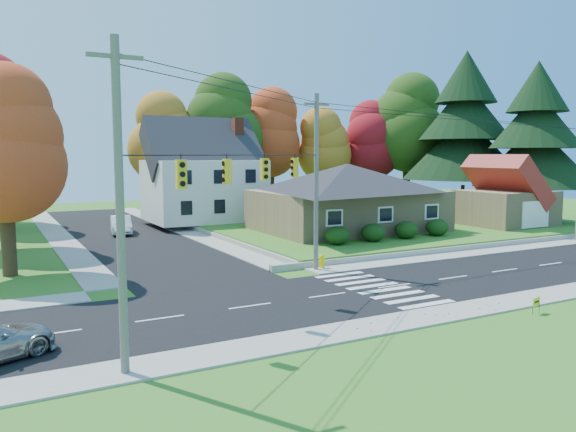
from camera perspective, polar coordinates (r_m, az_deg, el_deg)
name	(u,v)px	position (r m, az deg, el deg)	size (l,w,h in m)	color
ground	(394,286)	(29.06, 10.75, -7.02)	(120.00, 120.00, 0.00)	#3D7923
road_main	(394,286)	(29.06, 10.75, -7.00)	(90.00, 8.00, 0.02)	black
road_cross	(122,233)	(49.36, -16.47, -1.69)	(8.00, 44.00, 0.02)	black
sidewalk_north	(340,268)	(32.98, 5.26, -5.27)	(90.00, 2.00, 0.08)	#9C9A90
sidewalk_south	(469,309)	(25.49, 17.93, -9.01)	(90.00, 2.00, 0.08)	#9C9A90
lawn	(361,222)	(53.26, 7.41, -0.66)	(30.00, 30.00, 0.50)	#3D7923
ranch_house	(347,196)	(46.04, 6.03, 2.05)	(14.60, 10.60, 5.40)	tan
colonial_house	(204,176)	(53.07, -8.54, 3.99)	(10.40, 8.40, 9.60)	silver
garage	(506,198)	(52.50, 21.30, 1.71)	(7.30, 6.30, 4.60)	tan
hedge_row	(390,231)	(41.00, 10.31, -1.52)	(10.70, 1.70, 1.27)	#163A10
traffic_infrastructure	(377,183)	(29.30, 9.06, 3.30)	(38.10, 10.66, 10.00)	#666059
tree_lot_0	(164,138)	(58.15, -12.53, 7.78)	(6.72, 6.72, 12.51)	#3F2A19
tree_lot_1	(223,125)	(59.19, -6.63, 9.12)	(7.84, 7.84, 14.60)	#3F2A19
tree_lot_2	(270,133)	(62.53, -1.80, 8.41)	(7.28, 7.28, 13.56)	#3F2A19
tree_lot_3	(321,145)	(64.54, 3.42, 7.17)	(6.16, 6.16, 11.47)	#3F2A19
tree_lot_4	(369,140)	(67.09, 8.28, 7.64)	(6.72, 6.72, 12.51)	#3F2A19
tree_lot_5	(408,123)	(68.08, 12.06, 9.20)	(8.40, 8.40, 15.64)	#3F2A19
conifer_east_a	(465,128)	(62.87, 17.52, 8.50)	(12.80, 12.80, 16.96)	#3F2A19
conifer_east_b	(536,137)	(58.31, 23.86, 7.36)	(11.20, 11.20, 14.84)	#3F2A19
tree_west_0	(3,145)	(33.92, -26.95, 6.49)	(6.16, 6.16, 11.47)	#3F2A19
white_car	(121,225)	(48.95, -16.60, -0.87)	(1.58, 4.53, 1.49)	white
fire_hydrant	(322,262)	(32.68, 3.46, -4.69)	(0.50, 0.39, 0.87)	#FFD900
yard_sign	(536,302)	(25.87, 23.91, -8.00)	(0.54, 0.15, 0.68)	black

